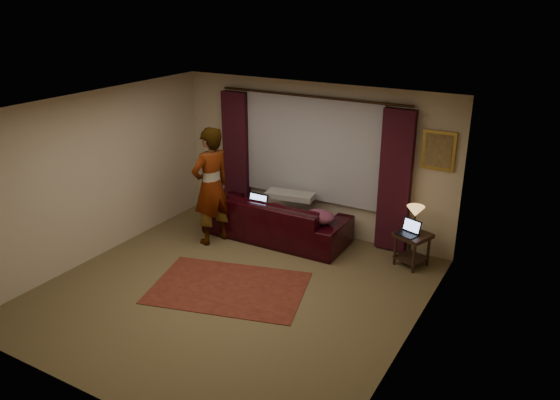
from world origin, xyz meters
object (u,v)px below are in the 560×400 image
Objects in this scene: laptop_table at (407,228)px; person at (211,186)px; laptop_sofa at (254,204)px; tiffany_lamp at (415,219)px; end_table at (412,249)px; sofa at (276,211)px.

laptop_table is 3.19m from person.
laptop_sofa is 1.19× the size of laptop_table.
end_table is at bearing -74.92° from tiffany_lamp.
laptop_sofa reaches higher than end_table.
laptop_table is at bearing -113.79° from tiffany_lamp.
tiffany_lamp reaches higher than laptop_table.
person is at bearing 36.77° from sofa.
sofa is 1.25× the size of person.
person is (-0.85, -0.65, 0.49)m from sofa.
person reaches higher than sofa.
end_table is 0.48m from tiffany_lamp.
tiffany_lamp is at bearing 10.35° from laptop_sofa.
person reaches higher than laptop_table.
laptop_sofa is at bearing -171.00° from tiffany_lamp.
sofa reaches higher than tiffany_lamp.
laptop_sofa is 0.20× the size of person.
laptop_table is at bearing 119.61° from person.
sofa is at bearing 33.73° from laptop_sofa.
end_table is at bearing 120.85° from person.
end_table is (2.31, 0.17, -0.23)m from sofa.
sofa is at bearing -159.20° from laptop_table.
laptop_sofa is 0.75× the size of end_table.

